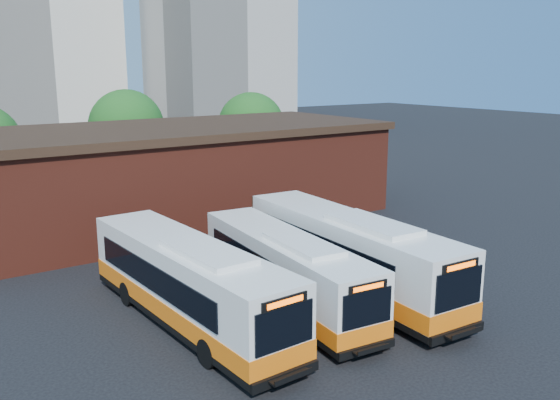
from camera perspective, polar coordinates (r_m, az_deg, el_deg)
ground at (r=25.49m, az=9.79°, el=-11.15°), size 220.00×220.00×0.00m
bus_west at (r=24.30m, az=-8.76°, el=-8.19°), size 3.28×13.26×3.58m
bus_midwest at (r=25.92m, az=0.55°, el=-7.00°), size 3.61×12.20×3.28m
bus_mideast at (r=27.65m, az=6.62°, el=-5.39°), size 3.53×13.75×3.71m
transit_worker at (r=26.12m, az=18.23°, el=-9.07°), size 0.44×0.63×1.65m
depot_building at (r=40.65m, az=-10.12°, el=2.62°), size 28.60×12.60×6.40m
tree_mid at (r=54.01m, az=-14.54°, el=6.82°), size 6.56×6.56×8.36m
tree_east at (r=56.17m, az=-2.79°, el=7.16°), size 6.24×6.24×7.96m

